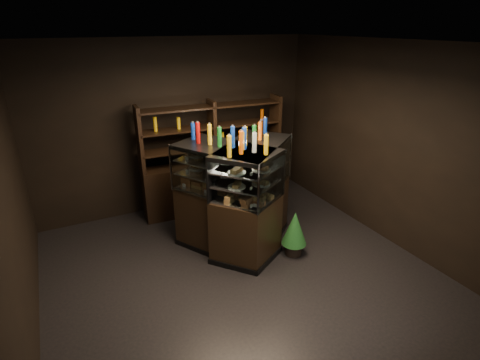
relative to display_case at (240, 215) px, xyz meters
name	(u,v)px	position (x,y,z in m)	size (l,w,h in m)	color
ground	(241,274)	(-0.30, -0.65, -0.54)	(5.00, 5.00, 0.00)	black
room_shell	(241,138)	(-0.30, -0.65, 1.40)	(5.02, 5.02, 3.01)	black
display_case	(240,215)	(0.00, 0.00, 0.00)	(1.89, 1.67, 1.63)	black
food_display	(240,175)	(0.00, -0.01, 0.65)	(1.38, 1.26, 0.49)	#B26F40
bottles_top	(240,136)	(0.00, 0.00, 1.23)	(1.20, 1.12, 0.30)	black
potted_conifer	(295,227)	(0.61, -0.57, -0.09)	(0.37, 0.37, 0.79)	black
back_shelving	(213,177)	(0.18, 1.40, 0.06)	(2.56, 0.58, 2.00)	black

